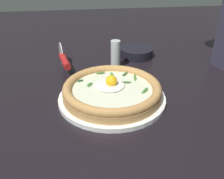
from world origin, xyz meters
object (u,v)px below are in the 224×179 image
pizza (112,90)px  pizza_cutter (64,59)px  pepper_shaker (116,55)px  side_bowl (136,52)px

pizza → pizza_cutter: size_ratio=1.63×
pizza → pepper_shaker: (0.21, -0.04, 0.02)m
side_bowl → pepper_shaker: size_ratio=1.29×
pizza → pizza_cutter: bearing=31.3°
pizza_cutter → pepper_shaker: (-0.01, -0.17, 0.01)m
side_bowl → pepper_shaker: bearing=134.5°
pizza_cutter → pizza: bearing=-148.7°
pizza_cutter → pepper_shaker: pepper_shaker is taller
pizza → pizza_cutter: 0.25m
side_bowl → pizza_cutter: pizza_cutter is taller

